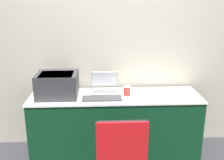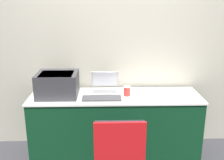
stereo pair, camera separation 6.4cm
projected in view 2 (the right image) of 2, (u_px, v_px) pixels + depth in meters
wall_back at (114, 46)px, 3.28m from camera, size 8.00×0.05×2.60m
table at (115, 125)px, 3.19m from camera, size 2.00×0.58×0.78m
printer at (58, 84)px, 3.02m from camera, size 0.46×0.40×0.28m
laptop_left at (105, 87)px, 3.21m from camera, size 0.33×0.32×0.23m
external_keyboard at (102, 98)px, 2.96m from camera, size 0.44×0.17×0.02m
coffee_cup at (127, 91)px, 3.05m from camera, size 0.08×0.08×0.11m
chair at (119, 150)px, 2.39m from camera, size 0.45×0.47×0.87m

